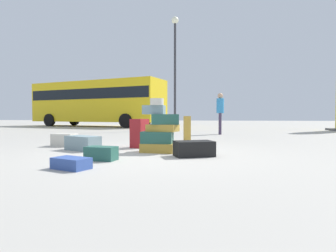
# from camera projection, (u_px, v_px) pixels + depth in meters

# --- Properties ---
(ground_plane) EXTENTS (80.00, 80.00, 0.00)m
(ground_plane) POSITION_uv_depth(u_px,v_px,m) (148.00, 154.00, 5.49)
(ground_plane) COLOR #ADA89E
(suitcase_tower) EXTENTS (0.80, 0.58, 1.12)m
(suitcase_tower) POSITION_uv_depth(u_px,v_px,m) (160.00, 131.00, 5.81)
(suitcase_tower) COLOR #B28C33
(suitcase_tower) RESTS_ON ground
(suitcase_maroon_left_side) EXTENTS (0.41, 0.46, 0.68)m
(suitcase_maroon_left_side) POSITION_uv_depth(u_px,v_px,m) (139.00, 133.00, 6.61)
(suitcase_maroon_left_side) COLOR maroon
(suitcase_maroon_left_side) RESTS_ON ground
(suitcase_teal_foreground_near) EXTENTS (0.54, 0.35, 0.23)m
(suitcase_teal_foreground_near) POSITION_uv_depth(u_px,v_px,m) (101.00, 153.00, 4.73)
(suitcase_teal_foreground_near) COLOR #26594C
(suitcase_teal_foreground_near) RESTS_ON ground
(suitcase_cream_white_trunk) EXTENTS (0.54, 0.41, 0.31)m
(suitcase_cream_white_trunk) POSITION_uv_depth(u_px,v_px,m) (65.00, 140.00, 6.94)
(suitcase_cream_white_trunk) COLOR beige
(suitcase_cream_white_trunk) RESTS_ON ground
(suitcase_tan_right_side) EXTENTS (0.24, 0.34, 0.75)m
(suitcase_tan_right_side) POSITION_uv_depth(u_px,v_px,m) (187.00, 129.00, 8.10)
(suitcase_tan_right_side) COLOR #B28C33
(suitcase_tan_right_side) RESTS_ON ground
(suitcase_navy_foreground_far) EXTENTS (0.60, 0.47, 0.16)m
(suitcase_navy_foreground_far) POSITION_uv_depth(u_px,v_px,m) (71.00, 163.00, 3.96)
(suitcase_navy_foreground_far) COLOR #334F99
(suitcase_navy_foreground_far) RESTS_ON ground
(suitcase_slate_upright_blue) EXTENTS (0.87, 0.67, 0.31)m
(suitcase_slate_upright_blue) POSITION_uv_depth(u_px,v_px,m) (83.00, 143.00, 6.11)
(suitcase_slate_upright_blue) COLOR gray
(suitcase_slate_upright_blue) RESTS_ON ground
(suitcase_black_behind_tower) EXTENTS (0.82, 0.68, 0.29)m
(suitcase_black_behind_tower) POSITION_uv_depth(u_px,v_px,m) (194.00, 149.00, 5.19)
(suitcase_black_behind_tower) COLOR black
(suitcase_black_behind_tower) RESTS_ON ground
(person_bearded_onlooker) EXTENTS (0.30, 0.34, 1.68)m
(person_bearded_onlooker) POSITION_uv_depth(u_px,v_px,m) (220.00, 110.00, 11.33)
(person_bearded_onlooker) COLOR #3F334C
(person_bearded_onlooker) RESTS_ON ground
(parked_bus) EXTENTS (10.29, 4.99, 3.15)m
(parked_bus) POSITION_uv_depth(u_px,v_px,m) (97.00, 101.00, 19.91)
(parked_bus) COLOR yellow
(parked_bus) RESTS_ON ground
(lamp_post) EXTENTS (0.36, 0.36, 5.85)m
(lamp_post) POSITION_uv_depth(u_px,v_px,m) (175.00, 56.00, 14.35)
(lamp_post) COLOR #333338
(lamp_post) RESTS_ON ground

